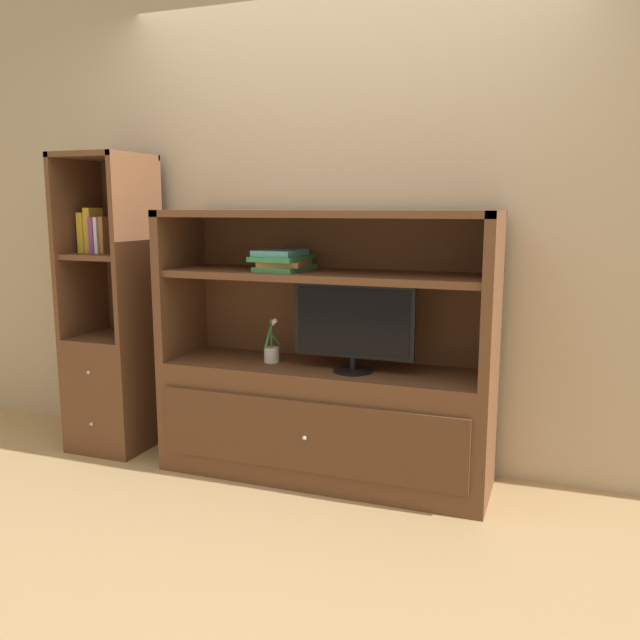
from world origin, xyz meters
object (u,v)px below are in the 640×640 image
magazine_stack (283,260)px  bookshelf_tall (115,352)px  tv_monitor (353,325)px  upright_book_row (97,233)px  media_console (324,392)px  potted_plant (272,352)px

magazine_stack → bookshelf_tall: 1.22m
tv_monitor → upright_book_row: 1.62m
bookshelf_tall → tv_monitor: bearing=-2.6°
media_console → potted_plant: media_console is taller
potted_plant → magazine_stack: magazine_stack is taller
magazine_stack → upright_book_row: 1.16m
tv_monitor → magazine_stack: (-0.40, 0.06, 0.30)m
magazine_stack → upright_book_row: bearing=180.0°
magazine_stack → potted_plant: bearing=-171.1°
media_console → upright_book_row: 1.60m
tv_monitor → potted_plant: (-0.47, 0.05, -0.18)m
media_console → tv_monitor: bearing=-20.0°
bookshelf_tall → magazine_stack: bearing=-0.5°
media_console → magazine_stack: size_ratio=5.06×
media_console → tv_monitor: 0.42m
potted_plant → magazine_stack: 0.49m
media_console → tv_monitor: (0.18, -0.06, 0.38)m
tv_monitor → magazine_stack: 0.51m
potted_plant → magazine_stack: size_ratio=0.69×
tv_monitor → upright_book_row: bearing=177.8°
tv_monitor → upright_book_row: upright_book_row is taller
media_console → upright_book_row: size_ratio=6.76×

